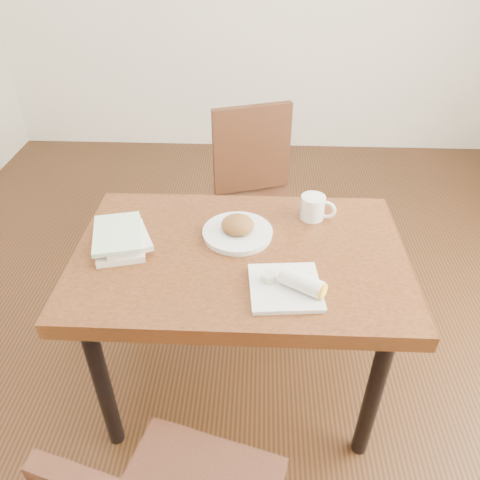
{
  "coord_description": "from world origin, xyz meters",
  "views": [
    {
      "loc": [
        0.06,
        -1.3,
        1.76
      ],
      "look_at": [
        0.0,
        0.0,
        0.8
      ],
      "focal_mm": 35.0,
      "sensor_mm": 36.0,
      "label": 1
    }
  ],
  "objects_px": {
    "table": "(240,271)",
    "coffee_mug": "(314,207)",
    "plate_scone": "(238,230)",
    "chair_far": "(258,191)",
    "plate_burrito": "(290,286)",
    "book_stack": "(121,238)"
  },
  "relations": [
    {
      "from": "table",
      "to": "coffee_mug",
      "type": "relative_size",
      "value": 8.56
    },
    {
      "from": "table",
      "to": "plate_scone",
      "type": "height_order",
      "value": "plate_scone"
    },
    {
      "from": "table",
      "to": "chair_far",
      "type": "height_order",
      "value": "chair_far"
    },
    {
      "from": "plate_scone",
      "to": "coffee_mug",
      "type": "bearing_deg",
      "value": 24.89
    },
    {
      "from": "chair_far",
      "to": "plate_burrito",
      "type": "bearing_deg",
      "value": -83.46
    },
    {
      "from": "chair_far",
      "to": "book_stack",
      "type": "relative_size",
      "value": 3.34
    },
    {
      "from": "chair_far",
      "to": "book_stack",
      "type": "height_order",
      "value": "chair_far"
    },
    {
      "from": "table",
      "to": "plate_burrito",
      "type": "xyz_separation_m",
      "value": [
        0.17,
        -0.2,
        0.11
      ]
    },
    {
      "from": "plate_burrito",
      "to": "book_stack",
      "type": "relative_size",
      "value": 0.87
    },
    {
      "from": "coffee_mug",
      "to": "plate_scone",
      "type": "bearing_deg",
      "value": -155.11
    },
    {
      "from": "plate_scone",
      "to": "plate_burrito",
      "type": "bearing_deg",
      "value": -58.4
    },
    {
      "from": "table",
      "to": "chair_far",
      "type": "distance_m",
      "value": 0.78
    },
    {
      "from": "coffee_mug",
      "to": "book_stack",
      "type": "relative_size",
      "value": 0.48
    },
    {
      "from": "plate_scone",
      "to": "book_stack",
      "type": "relative_size",
      "value": 0.9
    },
    {
      "from": "chair_far",
      "to": "book_stack",
      "type": "xyz_separation_m",
      "value": [
        -0.48,
        -0.75,
        0.23
      ]
    },
    {
      "from": "chair_far",
      "to": "plate_burrito",
      "type": "distance_m",
      "value": 1.0
    },
    {
      "from": "chair_far",
      "to": "coffee_mug",
      "type": "height_order",
      "value": "chair_far"
    },
    {
      "from": "plate_scone",
      "to": "book_stack",
      "type": "bearing_deg",
      "value": -169.66
    },
    {
      "from": "coffee_mug",
      "to": "plate_burrito",
      "type": "distance_m",
      "value": 0.44
    },
    {
      "from": "chair_far",
      "to": "plate_scone",
      "type": "relative_size",
      "value": 3.7
    },
    {
      "from": "table",
      "to": "plate_burrito",
      "type": "distance_m",
      "value": 0.28
    },
    {
      "from": "table",
      "to": "book_stack",
      "type": "height_order",
      "value": "book_stack"
    }
  ]
}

